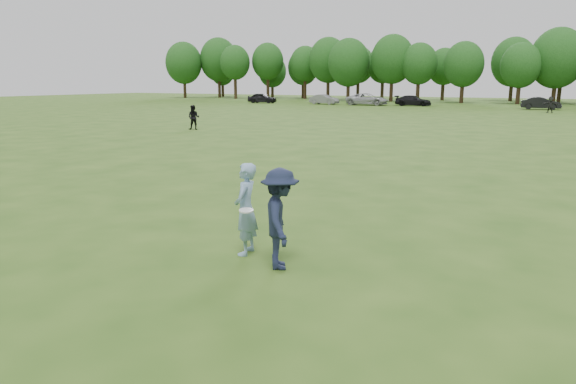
# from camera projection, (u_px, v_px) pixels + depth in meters

# --- Properties ---
(ground) EXTENTS (200.00, 200.00, 0.00)m
(ground) POSITION_uv_depth(u_px,v_px,m) (278.00, 268.00, 9.11)
(ground) COLOR #2B4D15
(ground) RESTS_ON ground
(thrower) EXTENTS (0.55, 0.72, 1.76)m
(thrower) POSITION_uv_depth(u_px,v_px,m) (246.00, 209.00, 9.67)
(thrower) COLOR #83A5CA
(thrower) RESTS_ON ground
(defender) EXTENTS (1.17, 1.33, 1.79)m
(defender) POSITION_uv_depth(u_px,v_px,m) (280.00, 219.00, 8.94)
(defender) COLOR #1A213A
(defender) RESTS_ON ground
(player_far_a) EXTENTS (0.97, 0.87, 1.65)m
(player_far_a) POSITION_uv_depth(u_px,v_px,m) (194.00, 117.00, 34.48)
(player_far_a) COLOR black
(player_far_a) RESTS_ON ground
(player_far_d) EXTENTS (1.62, 0.65, 1.70)m
(player_far_d) POSITION_uv_depth(u_px,v_px,m) (550.00, 105.00, 52.69)
(player_far_d) COLOR #282828
(player_far_d) RESTS_ON ground
(car_a) EXTENTS (4.43, 2.10, 1.46)m
(car_a) POSITION_uv_depth(u_px,v_px,m) (262.00, 98.00, 76.04)
(car_a) COLOR black
(car_a) RESTS_ON ground
(car_b) EXTENTS (4.25, 1.84, 1.36)m
(car_b) POSITION_uv_depth(u_px,v_px,m) (324.00, 99.00, 71.80)
(car_b) COLOR slate
(car_b) RESTS_ON ground
(car_c) EXTENTS (5.84, 3.08, 1.57)m
(car_c) POSITION_uv_depth(u_px,v_px,m) (367.00, 99.00, 69.14)
(car_c) COLOR #B0AFB5
(car_c) RESTS_ON ground
(car_d) EXTENTS (4.77, 2.15, 1.36)m
(car_d) POSITION_uv_depth(u_px,v_px,m) (413.00, 101.00, 67.22)
(car_d) COLOR black
(car_d) RESTS_ON ground
(car_f) EXTENTS (4.37, 1.82, 1.40)m
(car_f) POSITION_uv_depth(u_px,v_px,m) (541.00, 103.00, 58.76)
(car_f) COLOR black
(car_f) RESTS_ON ground
(disc_in_play) EXTENTS (0.32, 0.32, 0.06)m
(disc_in_play) POSITION_uv_depth(u_px,v_px,m) (246.00, 210.00, 9.32)
(disc_in_play) COLOR white
(disc_in_play) RESTS_ON ground
(treeline) EXTENTS (130.35, 18.39, 11.74)m
(treeline) POSITION_uv_depth(u_px,v_px,m) (558.00, 59.00, 72.86)
(treeline) COLOR #332114
(treeline) RESTS_ON ground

